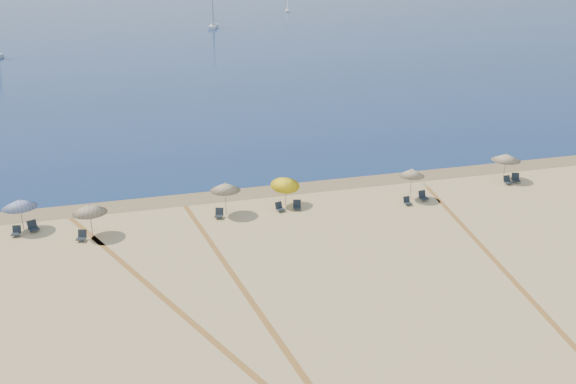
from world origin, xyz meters
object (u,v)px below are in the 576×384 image
Objects in this scene: umbrella_1 at (89,209)px; sailboat_1 at (213,16)px; chair_7 at (423,196)px; sailboat_0 at (287,5)px; umbrella_2 at (225,187)px; chair_5 at (297,205)px; umbrella_0 at (19,204)px; chair_9 at (516,178)px; umbrella_5 at (506,157)px; chair_3 at (219,214)px; umbrella_3 at (285,182)px; chair_1 at (33,227)px; umbrella_4 at (412,172)px; chair_6 at (407,201)px; chair_8 at (508,181)px; chair_0 at (16,232)px; chair_2 at (82,236)px; chair_4 at (280,207)px.

sailboat_1 reaches higher than umbrella_1.
sailboat_0 is at bearing 69.25° from chair_7.
umbrella_2 is 5.44m from chair_5.
sailboat_1 is at bearing 74.99° from umbrella_0.
umbrella_5 is at bearing 154.80° from chair_9.
chair_3 is at bearing -176.91° from umbrella_5.
umbrella_3 is 2.67× the size of chair_1.
chair_1 is 18.08m from chair_5.
umbrella_5 is at bearing 2.01° from umbrella_2.
umbrella_4 reaches higher than chair_6.
chair_8 is (22.97, -0.11, -1.79)m from umbrella_2.
umbrella_3 is at bearing 29.96° from chair_3.
chair_7 is 0.08× the size of sailboat_1.
chair_8 reaches higher than chair_0.
umbrella_0 is 2.84× the size of chair_5.
chair_5 is (5.11, -0.51, -1.79)m from umbrella_2.
sailboat_0 is at bearing 70.38° from sailboat_1.
umbrella_3 is 2.73× the size of chair_9.
sailboat_0 is (28.79, 167.52, 1.83)m from chair_8.
chair_9 is at bearing 17.79° from chair_5.
umbrella_3 reaches higher than chair_7.
chair_2 is at bearing -156.98° from chair_9.
umbrella_5 is 18.23m from chair_5.
chair_3 is at bearing -94.36° from sailboat_0.
chair_1 reaches higher than chair_9.
chair_4 is at bearing 166.80° from chair_7.
chair_7 is (1.55, 0.50, 0.05)m from chair_6.
chair_6 is 0.80× the size of chair_7.
umbrella_0 is 0.97× the size of umbrella_5.
chair_2 is (-14.24, -2.10, -1.52)m from umbrella_3.
sailboat_1 is (32.83, 121.98, 2.77)m from chair_0.
umbrella_0 is at bearing 126.18° from chair_1.
umbrella_2 is 1.95m from chair_3.
umbrella_4 is at bearing -3.83° from umbrella_2.
umbrella_3 is 0.95× the size of umbrella_4.
sailboat_1 reaches higher than umbrella_0.
umbrella_3 is at bearing 160.26° from chair_6.
chair_6 is at bearing -89.87° from sailboat_0.
chair_6 is at bearing -1.89° from umbrella_1.
umbrella_3 is at bearing 36.64° from chair_4.
chair_6 is at bearing -24.90° from chair_4.
umbrella_5 reaches higher than chair_0.
umbrella_2 is at bearing 166.27° from chair_7.
chair_2 is at bearing -178.24° from umbrella_4.
umbrella_3 reaches higher than umbrella_5.
umbrella_5 is 10.50m from chair_6.
chair_5 is at bearing -57.29° from umbrella_3.
sailboat_0 is at bearing 100.50° from chair_9.
chair_4 is at bearing -158.35° from chair_9.
umbrella_2 is 13.48m from chair_6.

